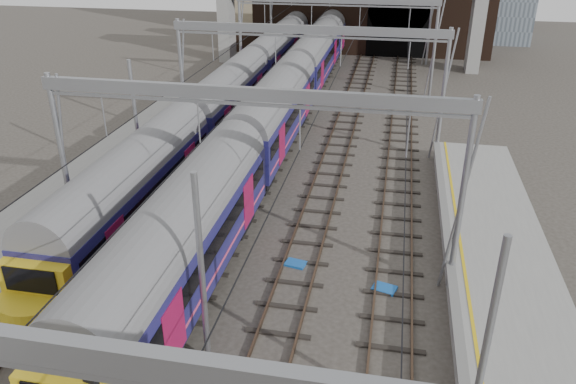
# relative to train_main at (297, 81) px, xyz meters

# --- Properties ---
(tracks) EXTENTS (14.40, 80.00, 0.22)m
(tracks) POSITION_rel_train_main_xyz_m (2.00, -14.59, -2.47)
(tracks) COLOR #4C3828
(tracks) RESTS_ON ground
(overhead_line) EXTENTS (16.80, 80.00, 8.00)m
(overhead_line) POSITION_rel_train_main_xyz_m (2.00, -8.10, 4.08)
(overhead_line) COLOR gray
(overhead_line) RESTS_ON ground
(retaining_wall) EXTENTS (28.00, 2.75, 9.00)m
(retaining_wall) POSITION_rel_train_main_xyz_m (3.40, 22.34, 1.84)
(retaining_wall) COLOR #301E15
(retaining_wall) RESTS_ON ground
(train_main) EXTENTS (2.80, 64.84, 4.82)m
(train_main) POSITION_rel_train_main_xyz_m (0.00, 0.00, 0.00)
(train_main) COLOR black
(train_main) RESTS_ON ground
(train_second) EXTENTS (2.60, 60.20, 4.54)m
(train_second) POSITION_rel_train_main_xyz_m (-4.00, 2.35, -0.12)
(train_second) COLOR black
(train_second) RESTS_ON ground
(relay_cabinet) EXTENTS (0.65, 0.59, 1.11)m
(relay_cabinet) POSITION_rel_train_main_xyz_m (-3.14, -27.91, -1.94)
(relay_cabinet) COLOR silver
(relay_cabinet) RESTS_ON ground
(equip_cover_b) EXTENTS (0.97, 0.77, 0.10)m
(equip_cover_b) POSITION_rel_train_main_xyz_m (3.79, -21.17, -2.44)
(equip_cover_b) COLOR #1756AE
(equip_cover_b) RESTS_ON ground
(equip_cover_c) EXTENTS (1.08, 0.89, 0.11)m
(equip_cover_c) POSITION_rel_train_main_xyz_m (7.64, -22.28, -2.44)
(equip_cover_c) COLOR #1756AE
(equip_cover_c) RESTS_ON ground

